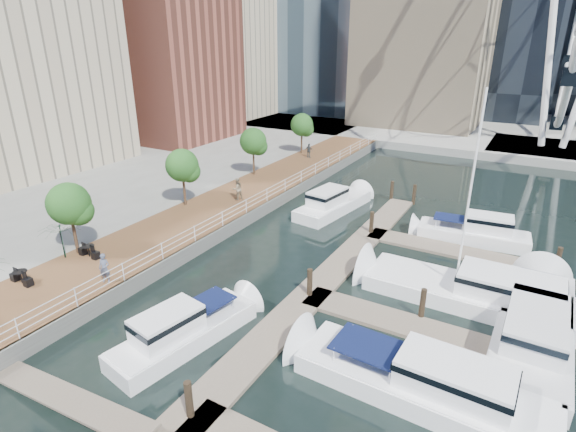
# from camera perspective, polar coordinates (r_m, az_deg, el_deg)

# --- Properties ---
(ground) EXTENTS (520.00, 520.00, 0.00)m
(ground) POSITION_cam_1_polar(r_m,az_deg,el_deg) (22.00, -14.80, -17.57)
(ground) COLOR black
(ground) RESTS_ON ground
(boardwalk) EXTENTS (6.00, 60.00, 1.00)m
(boardwalk) POSITION_cam_1_polar(r_m,az_deg,el_deg) (36.77, -8.99, 0.52)
(boardwalk) COLOR brown
(boardwalk) RESTS_ON ground
(seawall) EXTENTS (0.25, 60.00, 1.00)m
(seawall) POSITION_cam_1_polar(r_m,az_deg,el_deg) (35.08, -5.13, -0.35)
(seawall) COLOR #595954
(seawall) RESTS_ON ground
(land_inland) EXTENTS (48.00, 90.00, 1.00)m
(land_inland) POSITION_cam_1_polar(r_m,az_deg,el_deg) (57.06, -30.93, 5.35)
(land_inland) COLOR gray
(land_inland) RESTS_ON ground
(land_far) EXTENTS (200.00, 114.00, 1.00)m
(land_far) POSITION_cam_1_polar(r_m,az_deg,el_deg) (115.02, 23.82, 13.49)
(land_far) COLOR gray
(land_far) RESTS_ON ground
(pier) EXTENTS (14.00, 12.00, 1.00)m
(pier) POSITION_cam_1_polar(r_m,az_deg,el_deg) (64.92, 30.37, 7.14)
(pier) COLOR gray
(pier) RESTS_ON ground
(railing) EXTENTS (0.10, 60.00, 1.05)m
(railing) POSITION_cam_1_polar(r_m,az_deg,el_deg) (34.76, -5.32, 1.24)
(railing) COLOR white
(railing) RESTS_ON boardwalk
(floating_docks) EXTENTS (16.00, 34.00, 2.60)m
(floating_docks) POSITION_cam_1_polar(r_m,az_deg,el_deg) (25.71, 14.89, -9.91)
(floating_docks) COLOR #6D6051
(floating_docks) RESTS_ON ground
(midrise_condos) EXTENTS (19.00, 67.00, 28.00)m
(midrise_condos) POSITION_cam_1_polar(r_m,az_deg,el_deg) (60.14, -22.08, 20.11)
(midrise_condos) COLOR #BCAD8E
(midrise_condos) RESTS_ON ground
(street_trees) EXTENTS (2.60, 42.60, 4.60)m
(street_trees) POSITION_cam_1_polar(r_m,az_deg,el_deg) (36.40, -13.30, 6.27)
(street_trees) COLOR #3F2B1C
(street_trees) RESTS_ON ground
(yacht_foreground) EXTENTS (11.30, 3.42, 2.15)m
(yacht_foreground) POSITION_cam_1_polar(r_m,az_deg,el_deg) (20.56, 16.27, -21.07)
(yacht_foreground) COLOR white
(yacht_foreground) RESTS_ON ground
(pedestrian_near) EXTENTS (0.73, 0.61, 1.71)m
(pedestrian_near) POSITION_cam_1_polar(r_m,az_deg,el_deg) (26.84, -22.28, -6.15)
(pedestrian_near) COLOR #4F566A
(pedestrian_near) RESTS_ON boardwalk
(pedestrian_mid) EXTENTS (1.01, 1.11, 1.86)m
(pedestrian_mid) POSITION_cam_1_polar(r_m,az_deg,el_deg) (37.57, -6.47, 3.45)
(pedestrian_mid) COLOR gray
(pedestrian_mid) RESTS_ON boardwalk
(pedestrian_far) EXTENTS (0.94, 0.40, 1.60)m
(pedestrian_far) POSITION_cam_1_polar(r_m,az_deg,el_deg) (50.87, 2.68, 8.30)
(pedestrian_far) COLOR #333A40
(pedestrian_far) RESTS_ON boardwalk
(moored_yachts) EXTENTS (21.32, 32.14, 11.50)m
(moored_yachts) POSITION_cam_1_polar(r_m,az_deg,el_deg) (26.95, 19.64, -10.15)
(moored_yachts) COLOR white
(moored_yachts) RESTS_ON ground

